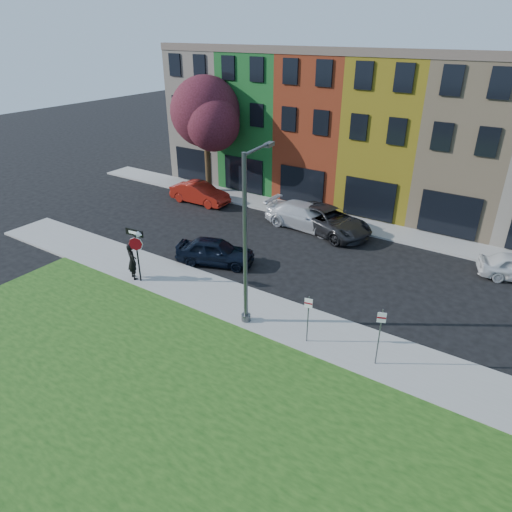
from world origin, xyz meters
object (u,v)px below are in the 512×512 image
Objects in this scene: stop_sign at (136,245)px; street_lamp at (248,241)px; man at (132,261)px; sedan_near at (215,251)px.

street_lamp is (6.39, 0.30, 1.71)m from stop_sign.
street_lamp reaches higher than man.
stop_sign is 0.38× the size of street_lamp.
man is at bearing 176.08° from street_lamp.
stop_sign is 4.44m from sedan_near.
sedan_near is 0.62× the size of street_lamp.
street_lamp reaches higher than sedan_near.
street_lamp is (6.86, 0.28, 2.78)m from man.
sedan_near is (2.33, 3.75, -0.35)m from man.
man is 4.43m from sedan_near.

